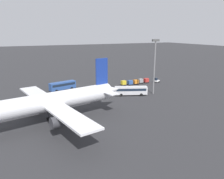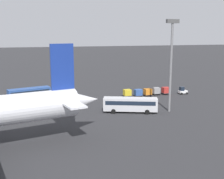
{
  "view_description": "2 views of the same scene",
  "coord_description": "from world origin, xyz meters",
  "px_view_note": "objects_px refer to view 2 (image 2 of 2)",
  "views": [
    {
      "loc": [
        25.26,
        89.5,
        22.16
      ],
      "look_at": [
        -7.75,
        20.82,
        2.04
      ],
      "focal_mm": 35.0,
      "sensor_mm": 36.0,
      "label": 1
    },
    {
      "loc": [
        8.23,
        78.96,
        16.76
      ],
      "look_at": [
        -10.29,
        21.8,
        4.83
      ],
      "focal_mm": 45.0,
      "sensor_mm": 36.0,
      "label": 2
    }
  ],
  "objects_px": {
    "shuttle_bus_near": "(29,93)",
    "cargo_cart_yellow": "(127,93)",
    "cargo_cart_blue": "(138,93)",
    "cargo_cart_grey": "(156,91)",
    "cargo_cart_orange": "(148,92)",
    "cargo_cart_red": "(166,90)",
    "shuttle_bus_far": "(130,104)",
    "worker_person": "(49,93)",
    "baggage_tug": "(183,91)"
  },
  "relations": [
    {
      "from": "worker_person",
      "to": "cargo_cart_orange",
      "type": "distance_m",
      "value": 27.18
    },
    {
      "from": "shuttle_bus_near",
      "to": "worker_person",
      "type": "xyz_separation_m",
      "value": [
        -5.24,
        -4.46,
        -1.1
      ]
    },
    {
      "from": "shuttle_bus_far",
      "to": "cargo_cart_grey",
      "type": "relative_size",
      "value": 5.68
    },
    {
      "from": "cargo_cart_grey",
      "to": "cargo_cart_blue",
      "type": "height_order",
      "value": "same"
    },
    {
      "from": "baggage_tug",
      "to": "cargo_cart_orange",
      "type": "relative_size",
      "value": 1.18
    },
    {
      "from": "shuttle_bus_far",
      "to": "baggage_tug",
      "type": "relative_size",
      "value": 4.82
    },
    {
      "from": "worker_person",
      "to": "cargo_cart_red",
      "type": "distance_m",
      "value": 32.57
    },
    {
      "from": "cargo_cart_blue",
      "to": "cargo_cart_yellow",
      "type": "bearing_deg",
      "value": -13.52
    },
    {
      "from": "shuttle_bus_near",
      "to": "cargo_cart_red",
      "type": "relative_size",
      "value": 5.22
    },
    {
      "from": "cargo_cart_blue",
      "to": "cargo_cart_orange",
      "type": "bearing_deg",
      "value": -179.18
    },
    {
      "from": "shuttle_bus_near",
      "to": "cargo_cart_orange",
      "type": "height_order",
      "value": "shuttle_bus_near"
    },
    {
      "from": "cargo_cart_grey",
      "to": "shuttle_bus_far",
      "type": "bearing_deg",
      "value": 46.98
    },
    {
      "from": "worker_person",
      "to": "cargo_cart_grey",
      "type": "bearing_deg",
      "value": 164.53
    },
    {
      "from": "cargo_cart_grey",
      "to": "cargo_cart_blue",
      "type": "distance_m",
      "value": 5.81
    },
    {
      "from": "shuttle_bus_far",
      "to": "cargo_cart_yellow",
      "type": "relative_size",
      "value": 5.68
    },
    {
      "from": "cargo_cart_orange",
      "to": "shuttle_bus_near",
      "type": "bearing_deg",
      "value": -7.71
    },
    {
      "from": "shuttle_bus_near",
      "to": "cargo_cart_red",
      "type": "xyz_separation_m",
      "value": [
        -36.76,
        3.7,
        -0.78
      ]
    },
    {
      "from": "shuttle_bus_far",
      "to": "cargo_cart_red",
      "type": "height_order",
      "value": "shuttle_bus_far"
    },
    {
      "from": "cargo_cart_blue",
      "to": "cargo_cart_yellow",
      "type": "distance_m",
      "value": 2.96
    },
    {
      "from": "shuttle_bus_near",
      "to": "cargo_cart_blue",
      "type": "bearing_deg",
      "value": 157.46
    },
    {
      "from": "shuttle_bus_near",
      "to": "cargo_cart_blue",
      "type": "height_order",
      "value": "shuttle_bus_near"
    },
    {
      "from": "cargo_cart_red",
      "to": "cargo_cart_orange",
      "type": "xyz_separation_m",
      "value": [
        5.76,
        0.5,
        0.0
      ]
    },
    {
      "from": "cargo_cart_red",
      "to": "cargo_cart_yellow",
      "type": "relative_size",
      "value": 1.0
    },
    {
      "from": "shuttle_bus_near",
      "to": "cargo_cart_red",
      "type": "bearing_deg",
      "value": 160.29
    },
    {
      "from": "baggage_tug",
      "to": "cargo_cart_grey",
      "type": "xyz_separation_m",
      "value": [
        7.67,
        -1.3,
        0.25
      ]
    },
    {
      "from": "shuttle_bus_far",
      "to": "worker_person",
      "type": "distance_m",
      "value": 27.03
    },
    {
      "from": "shuttle_bus_far",
      "to": "cargo_cart_red",
      "type": "relative_size",
      "value": 5.68
    },
    {
      "from": "cargo_cart_red",
      "to": "cargo_cart_yellow",
      "type": "distance_m",
      "value": 11.52
    },
    {
      "from": "cargo_cart_orange",
      "to": "cargo_cart_blue",
      "type": "relative_size",
      "value": 1.0
    },
    {
      "from": "cargo_cart_grey",
      "to": "cargo_cart_yellow",
      "type": "relative_size",
      "value": 1.0
    },
    {
      "from": "worker_person",
      "to": "cargo_cart_red",
      "type": "relative_size",
      "value": 0.84
    },
    {
      "from": "shuttle_bus_near",
      "to": "baggage_tug",
      "type": "bearing_deg",
      "value": 159.49
    },
    {
      "from": "shuttle_bus_near",
      "to": "cargo_cart_yellow",
      "type": "xyz_separation_m",
      "value": [
        -25.24,
        3.55,
        -0.78
      ]
    },
    {
      "from": "cargo_cart_yellow",
      "to": "cargo_cart_grey",
      "type": "bearing_deg",
      "value": -179.45
    },
    {
      "from": "shuttle_bus_near",
      "to": "cargo_cart_yellow",
      "type": "relative_size",
      "value": 5.22
    },
    {
      "from": "cargo_cart_yellow",
      "to": "baggage_tug",
      "type": "bearing_deg",
      "value": 175.72
    },
    {
      "from": "cargo_cart_red",
      "to": "cargo_cart_grey",
      "type": "xyz_separation_m",
      "value": [
        2.88,
        -0.24,
        0.0
      ]
    },
    {
      "from": "shuttle_bus_near",
      "to": "cargo_cart_yellow",
      "type": "height_order",
      "value": "shuttle_bus_near"
    },
    {
      "from": "shuttle_bus_far",
      "to": "cargo_cart_red",
      "type": "xyz_separation_m",
      "value": [
        -16.3,
        -14.14,
        -0.73
      ]
    },
    {
      "from": "cargo_cart_grey",
      "to": "cargo_cart_red",
      "type": "bearing_deg",
      "value": 175.27
    },
    {
      "from": "worker_person",
      "to": "cargo_cart_red",
      "type": "height_order",
      "value": "cargo_cart_red"
    },
    {
      "from": "cargo_cart_orange",
      "to": "cargo_cart_red",
      "type": "bearing_deg",
      "value": -175.08
    },
    {
      "from": "shuttle_bus_far",
      "to": "cargo_cart_yellow",
      "type": "xyz_separation_m",
      "value": [
        -4.77,
        -14.29,
        -0.73
      ]
    },
    {
      "from": "shuttle_bus_far",
      "to": "baggage_tug",
      "type": "bearing_deg",
      "value": -126.14
    },
    {
      "from": "worker_person",
      "to": "cargo_cart_grey",
      "type": "xyz_separation_m",
      "value": [
        -28.65,
        7.93,
        0.32
      ]
    },
    {
      "from": "shuttle_bus_near",
      "to": "cargo_cart_red",
      "type": "distance_m",
      "value": 36.96
    },
    {
      "from": "shuttle_bus_near",
      "to": "cargo_cart_yellow",
      "type": "bearing_deg",
      "value": 158.04
    },
    {
      "from": "cargo_cart_grey",
      "to": "cargo_cart_orange",
      "type": "xyz_separation_m",
      "value": [
        2.88,
        0.73,
        0.0
      ]
    },
    {
      "from": "shuttle_bus_near",
      "to": "cargo_cart_grey",
      "type": "distance_m",
      "value": 34.07
    },
    {
      "from": "cargo_cart_yellow",
      "to": "worker_person",
      "type": "bearing_deg",
      "value": -21.82
    }
  ]
}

